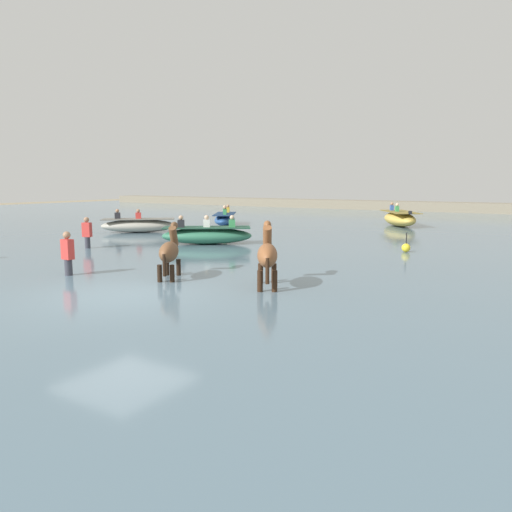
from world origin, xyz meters
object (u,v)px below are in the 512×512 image
Objects in this scene: horse_trailing_chestnut at (267,257)px; boat_mid_channel at (207,235)px; horse_lead_bay at (170,253)px; person_spectator_far at (87,237)px; channel_buoy at (406,248)px; boat_distant_east at (139,225)px; boat_near_starboard at (225,219)px; person_onlooker_right at (68,260)px; boat_far_inshore at (400,219)px.

boat_mid_channel is at bearing 138.18° from horse_trailing_chestnut.
horse_lead_bay is 7.17m from person_spectator_far.
person_spectator_far reaches higher than channel_buoy.
channel_buoy is at bearing 0.83° from boat_distant_east.
boat_mid_channel reaches higher than boat_distant_east.
boat_near_starboard is at bearing 155.43° from channel_buoy.
person_onlooker_right is 5.63m from person_spectator_far.
boat_near_starboard is at bearing 121.76° from boat_mid_channel.
person_spectator_far is at bearing -81.25° from boat_near_starboard.
horse_trailing_chestnut is 1.21× the size of person_onlooker_right.
person_spectator_far is (-3.00, -3.47, 0.06)m from boat_mid_channel.
boat_near_starboard is 13.35m from channel_buoy.
person_spectator_far is (2.81, -5.31, 0.07)m from boat_distant_east.
horse_lead_bay is 2.72m from horse_trailing_chestnut.
boat_near_starboard is at bearing 111.25° from person_onlooker_right.
person_onlooker_right is at bearing -124.10° from channel_buoy.
person_onlooker_right is at bearing -98.47° from boat_far_inshore.
boat_far_inshore reaches higher than person_onlooker_right.
horse_lead_bay is 1.14× the size of person_onlooker_right.
boat_far_inshore is at bearing 72.06° from boat_mid_channel.
horse_lead_bay is 9.03m from channel_buoy.
boat_far_inshore is 5.74× the size of channel_buoy.
horse_lead_bay is 18.71m from boat_far_inshore.
horse_trailing_chestnut is 0.54× the size of boat_mid_channel.
horse_trailing_chestnut is at bearing -82.90° from boat_far_inshore.
boat_far_inshore is (-2.27, 18.23, -0.30)m from horse_trailing_chestnut.
person_spectator_far reaches higher than boat_near_starboard.
boat_distant_east is 6.10m from boat_mid_channel.
boat_far_inshore reaches higher than person_spectator_far.
horse_trailing_chestnut reaches higher than boat_far_inshore.
boat_near_starboard reaches higher than channel_buoy.
person_onlooker_right reaches higher than boat_mid_channel.
person_onlooker_right is (1.10, -7.33, 0.06)m from boat_mid_channel.
horse_lead_bay is 2.82m from person_onlooker_right.
boat_mid_channel is 2.23× the size of person_onlooker_right.
boat_mid_channel is (-3.65, 6.14, -0.30)m from horse_lead_bay.
horse_trailing_chestnut is 0.52× the size of boat_near_starboard.
horse_trailing_chestnut reaches higher than boat_distant_east.
person_spectator_far is at bearing 158.09° from horse_lead_bay.
channel_buoy is at bearing -24.57° from boat_near_starboard.
boat_distant_east is at bearing 162.39° from boat_mid_channel.
boat_mid_channel is 0.89× the size of boat_far_inshore.
boat_mid_channel is (5.81, -1.84, 0.01)m from boat_distant_east.
boat_near_starboard is 16.01m from person_onlooker_right.
channel_buoy is at bearing 65.13° from horse_lead_bay.
person_spectator_far is (-4.10, 3.86, 0.00)m from person_onlooker_right.
channel_buoy is (3.79, 8.18, -0.49)m from horse_lead_bay.
person_onlooker_right is 11.31m from channel_buoy.
horse_lead_bay is 1.14× the size of person_spectator_far.
horse_lead_bay reaches higher than channel_buoy.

